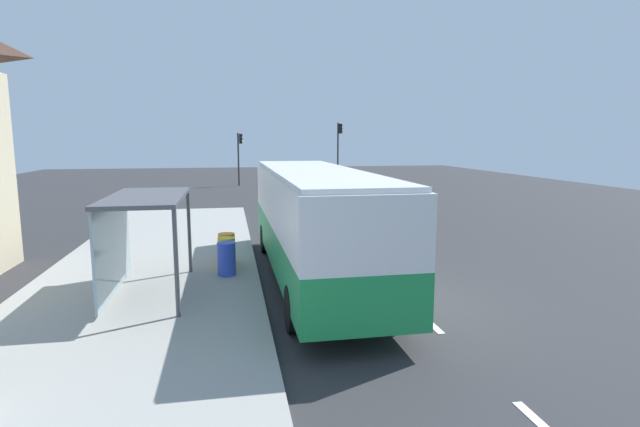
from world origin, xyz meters
name	(u,v)px	position (x,y,z in m)	size (l,w,h in m)	color
ground_plane	(309,217)	(0.00, 14.00, -0.02)	(56.00, 92.00, 0.04)	#2D2D30
sidewalk_platform	(143,290)	(-6.40, 2.00, 0.09)	(6.20, 30.00, 0.18)	#999993
lane_stripe_seg_1	(422,316)	(0.25, -1.00, 0.01)	(0.16, 2.20, 0.01)	silver
lane_stripe_seg_2	(365,263)	(0.25, 4.00, 0.01)	(0.16, 2.20, 0.01)	silver
lane_stripe_seg_3	(333,235)	(0.25, 9.00, 0.01)	(0.16, 2.20, 0.01)	silver
lane_stripe_seg_4	(314,217)	(0.25, 14.00, 0.01)	(0.16, 2.20, 0.01)	silver
lane_stripe_seg_5	(300,204)	(0.25, 19.00, 0.01)	(0.16, 2.20, 0.01)	silver
lane_stripe_seg_6	(290,195)	(0.25, 24.00, 0.01)	(0.16, 2.20, 0.01)	silver
lane_stripe_seg_7	(283,189)	(0.25, 29.00, 0.01)	(0.16, 2.20, 0.01)	silver
bus	(314,218)	(-1.71, 2.35, 1.84)	(2.59, 11.02, 3.21)	#1E8C47
white_van	(328,181)	(2.20, 19.80, 1.34)	(2.05, 5.21, 2.30)	silver
sedan_near	(303,176)	(2.30, 31.79, 0.79)	(1.98, 4.47, 1.52)	navy
recycling_bin_blue	(227,259)	(-4.20, 2.74, 0.66)	(0.52, 0.52, 0.95)	blue
recycling_bin_yellow	(227,253)	(-4.20, 3.44, 0.66)	(0.52, 0.52, 0.95)	yellow
recycling_bin_orange	(227,248)	(-4.20, 4.14, 0.66)	(0.52, 0.52, 0.95)	orange
traffic_light_near_side	(339,144)	(5.50, 31.61, 3.56)	(0.49, 0.28, 5.40)	#2D2D2D
traffic_light_far_side	(239,150)	(-3.09, 32.41, 3.03)	(0.49, 0.28, 4.53)	#2D2D2D
bus_shelter	(134,219)	(-6.41, 1.38, 2.10)	(1.80, 4.00, 2.50)	#4C4C51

